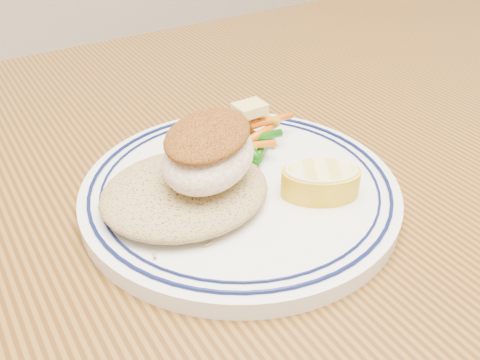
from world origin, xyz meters
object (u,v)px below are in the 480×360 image
Objects in this scene: plate at (240,190)px; lemon_wedge at (320,180)px; fish_fillet at (208,151)px; vegetable_pile at (245,137)px; rice_pilaf at (185,188)px; dining_table at (273,276)px.

lemon_wedge is at bearing -43.15° from plate.
plate is 0.06m from fish_fillet.
vegetable_pile is at bearing 98.55° from lemon_wedge.
vegetable_pile is 0.09m from lemon_wedge.
fish_fillet is 1.09× the size of vegetable_pile.
lemon_wedge is at bearing -29.53° from fish_fillet.
lemon_wedge is (0.10, -0.05, 0.00)m from rice_pilaf.
fish_fillet reaches higher than vegetable_pile.
fish_fillet is at bearing 169.49° from dining_table.
plate is 2.32× the size of fish_fillet.
dining_table is at bearing 119.08° from lemon_wedge.
dining_table is 0.11m from plate.
plate is 0.07m from lemon_wedge.
plate is at bearing 2.54° from fish_fillet.
dining_table is 18.59× the size of lemon_wedge.
dining_table is 10.93× the size of rice_pilaf.
fish_fillet reaches higher than dining_table.
lemon_wedge is at bearing -26.16° from rice_pilaf.
fish_fillet is 0.09m from lemon_wedge.
rice_pilaf reaches higher than dining_table.
fish_fillet is 1.43× the size of lemon_wedge.
vegetable_pile reaches higher than dining_table.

